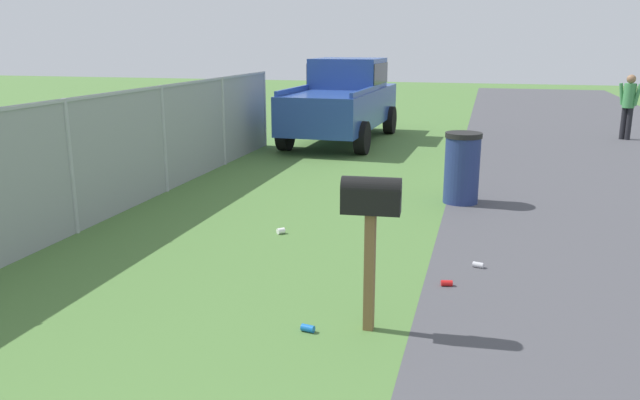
% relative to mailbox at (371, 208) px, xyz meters
% --- Properties ---
extents(mailbox, '(0.24, 0.53, 1.41)m').
position_rel_mailbox_xyz_m(mailbox, '(0.00, 0.00, 0.00)').
color(mailbox, brown).
rests_on(mailbox, ground).
extents(pickup_truck, '(5.30, 2.25, 2.09)m').
position_rel_mailbox_xyz_m(pickup_truck, '(10.79, 2.69, -0.03)').
color(pickup_truck, '#284793').
rests_on(pickup_truck, ground).
extents(trash_bin, '(0.58, 0.58, 1.14)m').
position_rel_mailbox_xyz_m(trash_bin, '(4.90, -0.58, -0.56)').
color(trash_bin, navy).
rests_on(trash_bin, ground).
extents(pedestrian, '(0.30, 0.52, 1.69)m').
position_rel_mailbox_xyz_m(pedestrian, '(12.81, -4.46, -0.16)').
color(pedestrian, black).
rests_on(pedestrian, ground).
extents(fence_section, '(15.19, 0.07, 1.82)m').
position_rel_mailbox_xyz_m(fence_section, '(1.87, 4.38, -0.16)').
color(fence_section, '#9EA3A8').
rests_on(fence_section, ground).
extents(litter_can_by_mailbox, '(0.09, 0.13, 0.07)m').
position_rel_mailbox_xyz_m(litter_can_by_mailbox, '(1.22, -0.62, -1.10)').
color(litter_can_by_mailbox, red).
rests_on(litter_can_by_mailbox, ground).
extents(litter_cup_midfield_b, '(0.13, 0.13, 0.08)m').
position_rel_mailbox_xyz_m(litter_cup_midfield_b, '(2.54, 1.68, -1.09)').
color(litter_cup_midfield_b, white).
rests_on(litter_cup_midfield_b, ground).
extents(litter_can_far_scatter, '(0.10, 0.13, 0.07)m').
position_rel_mailbox_xyz_m(litter_can_far_scatter, '(1.89, -0.93, -1.10)').
color(litter_can_far_scatter, silver).
rests_on(litter_can_far_scatter, ground).
extents(litter_can_midfield_a, '(0.09, 0.13, 0.07)m').
position_rel_mailbox_xyz_m(litter_can_midfield_a, '(-0.20, 0.52, -1.10)').
color(litter_can_midfield_a, blue).
rests_on(litter_can_midfield_a, ground).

